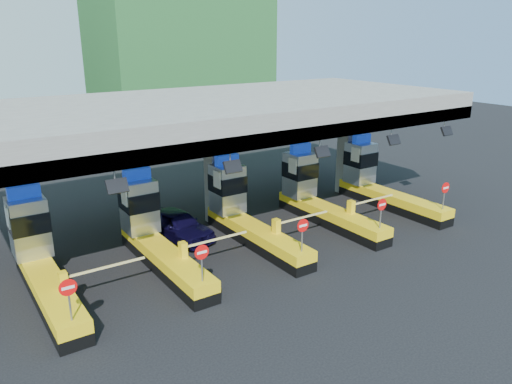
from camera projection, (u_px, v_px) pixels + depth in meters
ground at (246, 239)px, 26.16m from camera, size 120.00×120.00×0.00m
toll_canopy at (216, 115)px, 26.57m from camera, size 28.00×12.09×7.00m
toll_lane_far_left at (39, 258)px, 20.63m from camera, size 4.43×8.00×4.16m
toll_lane_left at (153, 232)px, 23.29m from camera, size 4.43×8.00×4.16m
toll_lane_center at (243, 212)px, 25.96m from camera, size 4.43×8.00×4.16m
toll_lane_right at (316, 195)px, 28.63m from camera, size 4.43×8.00×4.16m
toll_lane_far_right at (377, 182)px, 31.29m from camera, size 4.43×8.00×4.16m
van at (177, 225)px, 25.94m from camera, size 2.83×4.87×1.56m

